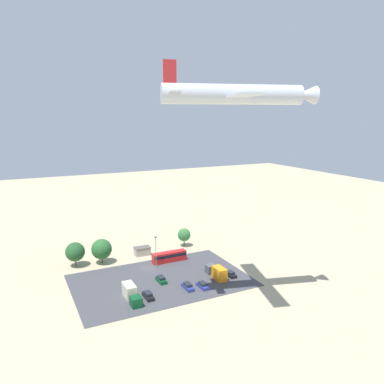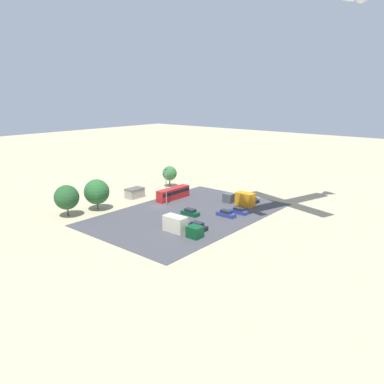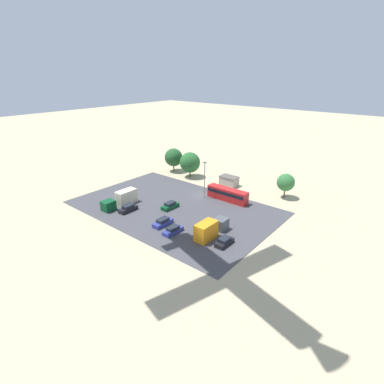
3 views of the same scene
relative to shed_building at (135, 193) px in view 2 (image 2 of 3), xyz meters
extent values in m
plane|color=tan|center=(1.82, 11.28, -1.35)|extent=(400.00, 400.00, 0.00)
cube|color=#424247|center=(1.82, 21.05, -1.31)|extent=(47.05, 30.68, 0.08)
cube|color=#9E998E|center=(0.00, 0.00, -0.07)|extent=(4.88, 3.05, 2.56)
cube|color=#59514C|center=(0.00, 0.00, 1.27)|extent=(5.12, 3.29, 0.12)
cube|color=red|center=(-5.61, 9.35, 0.28)|extent=(10.78, 2.42, 3.09)
cube|color=black|center=(-5.61, 9.35, 0.84)|extent=(10.35, 2.46, 0.87)
cube|color=black|center=(8.54, 29.37, -0.81)|extent=(1.80, 4.54, 0.91)
cube|color=#1E232D|center=(8.54, 29.37, -0.02)|extent=(1.52, 2.54, 0.67)
cube|color=black|center=(-16.72, 27.23, -0.85)|extent=(1.86, 4.13, 0.83)
cube|color=#1E232D|center=(-16.72, 27.23, -0.14)|extent=(1.56, 2.31, 0.61)
cube|color=navy|center=(-6.35, 30.16, -0.86)|extent=(1.86, 4.51, 0.82)
cube|color=#1E232D|center=(-6.35, 30.16, -0.15)|extent=(1.56, 2.53, 0.60)
cube|color=#0C4723|center=(2.16, 22.01, -0.81)|extent=(1.86, 4.53, 0.90)
cube|color=#1E232D|center=(2.16, 22.01, -0.03)|extent=(1.56, 2.54, 0.66)
cube|color=navy|center=(-2.46, 29.09, -0.82)|extent=(1.80, 4.68, 0.89)
cube|color=#1E232D|center=(-2.46, 29.09, -0.05)|extent=(1.51, 2.62, 0.65)
cube|color=#4C5156|center=(-12.81, 22.78, -0.07)|extent=(2.51, 2.64, 2.40)
cube|color=orange|center=(-12.81, 27.76, 0.45)|extent=(2.51, 4.69, 3.43)
cube|color=#0C4723|center=(12.48, 31.93, -0.10)|extent=(2.49, 2.82, 2.33)
cube|color=beige|center=(12.48, 26.61, 0.40)|extent=(2.49, 5.01, 3.33)
cylinder|color=brown|center=(-15.85, -1.56, -0.11)|extent=(0.36, 0.36, 2.47)
sphere|color=#337038|center=(-15.85, -1.56, 2.79)|extent=(4.45, 4.45, 4.45)
cylinder|color=brown|center=(13.38, 1.30, -0.23)|extent=(0.36, 0.36, 2.23)
sphere|color=#28602D|center=(13.38, 1.30, 3.21)|extent=(6.19, 6.19, 6.19)
cylinder|color=brown|center=(21.07, 0.30, -0.12)|extent=(0.36, 0.36, 2.45)
sphere|color=#235128|center=(21.07, 0.30, 3.25)|extent=(5.74, 5.74, 5.74)
cylinder|color=gray|center=(-0.26, 11.89, 3.35)|extent=(0.20, 0.20, 9.24)
cube|color=#4C4C51|center=(-0.26, 11.89, 8.15)|extent=(0.90, 0.28, 0.20)
camera|label=1|loc=(36.95, 110.99, 42.41)|focal=35.00mm
camera|label=2|loc=(66.58, 76.50, 26.45)|focal=35.00mm
camera|label=3|loc=(-42.83, 68.27, 28.80)|focal=28.00mm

